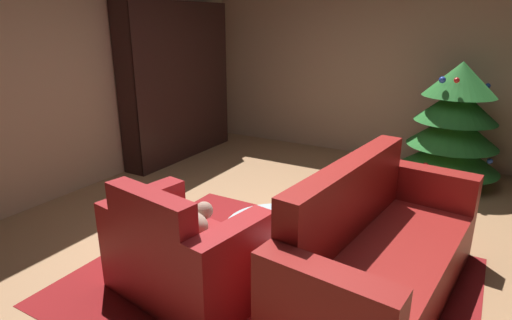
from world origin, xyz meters
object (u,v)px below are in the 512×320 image
at_px(bookshelf_unit, 185,82).
at_px(coffee_table, 278,230).
at_px(decorated_tree, 454,124).
at_px(bottle_on_table, 306,219).
at_px(armchair_red, 183,254).
at_px(book_stack_on_table, 285,224).
at_px(couch_red, 378,255).

relative_size(bookshelf_unit, coffee_table, 2.69).
relative_size(bookshelf_unit, decorated_tree, 1.47).
distance_m(coffee_table, bottle_on_table, 0.26).
xyz_separation_m(bookshelf_unit, armchair_red, (2.11, -2.69, -0.74)).
bearing_deg(bookshelf_unit, coffee_table, -40.14).
xyz_separation_m(book_stack_on_table, decorated_tree, (0.81, 2.83, 0.25)).
height_order(couch_red, book_stack_on_table, couch_red).
bearing_deg(decorated_tree, bookshelf_unit, -169.81).
relative_size(bookshelf_unit, bottle_on_table, 7.63).
xyz_separation_m(coffee_table, bottle_on_table, (0.22, -0.01, 0.15)).
distance_m(coffee_table, book_stack_on_table, 0.09).
relative_size(armchair_red, coffee_table, 1.47).
distance_m(armchair_red, decorated_tree, 3.61).
distance_m(couch_red, coffee_table, 0.71).
relative_size(coffee_table, bottle_on_table, 2.83).
height_order(bookshelf_unit, bottle_on_table, bookshelf_unit).
relative_size(couch_red, book_stack_on_table, 9.61).
bearing_deg(couch_red, bottle_on_table, -159.85).
bearing_deg(bottle_on_table, bookshelf_unit, 141.92).
distance_m(bookshelf_unit, book_stack_on_table, 3.51).
bearing_deg(armchair_red, coffee_table, 44.62).
relative_size(book_stack_on_table, decorated_tree, 0.15).
xyz_separation_m(bookshelf_unit, couch_red, (3.30, -2.04, -0.73)).
height_order(couch_red, decorated_tree, decorated_tree).
xyz_separation_m(bottle_on_table, decorated_tree, (0.64, 2.84, 0.17)).
bearing_deg(coffee_table, armchair_red, -135.38).
relative_size(bookshelf_unit, book_stack_on_table, 9.72).
bearing_deg(book_stack_on_table, armchair_red, -138.80).
bearing_deg(decorated_tree, coffee_table, -106.96).
bearing_deg(coffee_table, bookshelf_unit, 139.86).
relative_size(armchair_red, decorated_tree, 0.80).
bearing_deg(book_stack_on_table, couch_red, 14.78).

